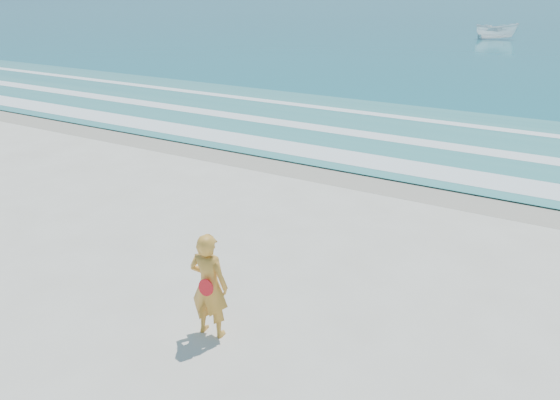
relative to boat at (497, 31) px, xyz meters
The scene contains 8 objects.
ground 51.90m from the boat, 85.73° to the right, with size 400.00×400.00×0.00m, color silver.
wet_sand 42.93m from the boat, 84.84° to the right, with size 400.00×2.40×0.00m, color #B2A893.
shallow 37.95m from the boat, 84.16° to the right, with size 400.00×10.00×0.01m, color #59B7AD.
foam_near 41.64m from the boat, 84.68° to the right, with size 400.00×1.40×0.01m, color white.
foam_mid 38.75m from the boat, 84.28° to the right, with size 400.00×0.90×0.01m, color white.
foam_far 35.47m from the boat, 83.75° to the right, with size 400.00×0.60×0.01m, color white.
boat is the anchor object (origin of this frame).
woman 51.42m from the boat, 84.96° to the right, with size 0.70×0.50×1.80m.
Camera 1 is at (5.39, -5.39, 5.41)m, focal length 35.00 mm.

